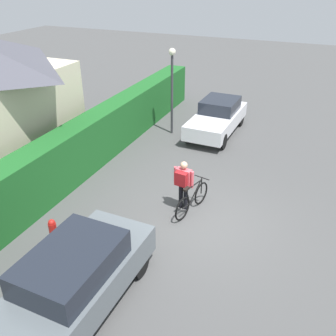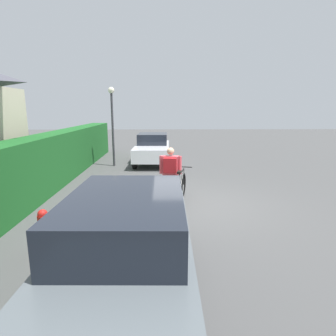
% 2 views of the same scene
% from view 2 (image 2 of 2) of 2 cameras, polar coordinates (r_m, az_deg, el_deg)
% --- Properties ---
extents(ground_plane, '(60.00, 60.00, 0.00)m').
position_cam_2_polar(ground_plane, '(7.87, 6.31, -7.47)').
color(ground_plane, '#4B4B4B').
extents(hedge_row, '(20.00, 0.90, 1.79)m').
position_cam_2_polar(hedge_row, '(8.46, -27.94, -1.15)').
color(hedge_row, '#1C5D24').
rests_on(hedge_row, ground).
extents(parked_car_near, '(4.13, 1.76, 1.53)m').
position_cam_2_polar(parked_car_near, '(3.90, -8.33, -15.88)').
color(parked_car_near, slate).
rests_on(parked_car_near, ground).
extents(parked_car_far, '(4.01, 1.70, 1.43)m').
position_cam_2_polar(parked_car_far, '(13.80, -3.20, 4.06)').
color(parked_car_far, silver).
rests_on(parked_car_far, ground).
extents(bicycle, '(1.69, 0.57, 0.95)m').
position_cam_2_polar(bicycle, '(8.04, 2.65, -4.07)').
color(bicycle, black).
rests_on(bicycle, ground).
extents(person_rider, '(0.39, 0.63, 1.55)m').
position_cam_2_polar(person_rider, '(7.92, 0.49, -0.28)').
color(person_rider, black).
rests_on(person_rider, ground).
extents(street_lamp, '(0.28, 0.28, 3.58)m').
position_cam_2_polar(street_lamp, '(13.08, -11.35, 10.65)').
color(street_lamp, '#38383D').
rests_on(street_lamp, ground).
extents(fire_hydrant, '(0.20, 0.20, 0.81)m').
position_cam_2_polar(fire_hydrant, '(5.77, -24.01, -11.45)').
color(fire_hydrant, red).
rests_on(fire_hydrant, ground).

